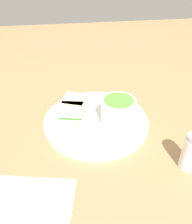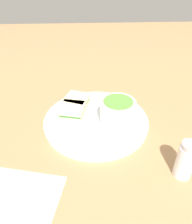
{
  "view_description": "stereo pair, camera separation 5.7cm",
  "coord_description": "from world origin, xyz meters",
  "px_view_note": "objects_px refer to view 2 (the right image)",
  "views": [
    {
      "loc": [
        -0.5,
        0.08,
        0.4
      ],
      "look_at": [
        0.0,
        0.0,
        0.04
      ],
      "focal_mm": 35.0,
      "sensor_mm": 36.0,
      "label": 1
    },
    {
      "loc": [
        -0.51,
        0.03,
        0.4
      ],
      "look_at": [
        0.0,
        0.0,
        0.04
      ],
      "focal_mm": 35.0,
      "sensor_mm": 36.0,
      "label": 2
    }
  ],
  "objects_px": {
    "sandwich_half_far": "(72,111)",
    "salt_shaker": "(186,160)",
    "spoon": "(103,137)",
    "soup_bowl": "(117,112)",
    "sandwich_half_near": "(77,101)"
  },
  "relations": [
    {
      "from": "sandwich_half_near",
      "to": "sandwich_half_far",
      "type": "bearing_deg",
      "value": 166.5
    },
    {
      "from": "spoon",
      "to": "sandwich_half_far",
      "type": "xyz_separation_m",
      "value": [
        0.1,
        0.08,
        0.01
      ]
    },
    {
      "from": "soup_bowl",
      "to": "sandwich_half_near",
      "type": "xyz_separation_m",
      "value": [
        0.09,
        0.11,
        -0.02
      ]
    },
    {
      "from": "spoon",
      "to": "sandwich_half_near",
      "type": "xyz_separation_m",
      "value": [
        0.15,
        0.07,
        0.01
      ]
    },
    {
      "from": "salt_shaker",
      "to": "sandwich_half_far",
      "type": "bearing_deg",
      "value": 50.01
    },
    {
      "from": "sandwich_half_near",
      "to": "salt_shaker",
      "type": "bearing_deg",
      "value": -137.38
    },
    {
      "from": "sandwich_half_far",
      "to": "salt_shaker",
      "type": "bearing_deg",
      "value": -129.99
    },
    {
      "from": "sandwich_half_far",
      "to": "salt_shaker",
      "type": "xyz_separation_m",
      "value": [
        -0.21,
        -0.25,
        0.01
      ]
    },
    {
      "from": "salt_shaker",
      "to": "soup_bowl",
      "type": "bearing_deg",
      "value": 36.63
    },
    {
      "from": "spoon",
      "to": "soup_bowl",
      "type": "bearing_deg",
      "value": 67.93
    },
    {
      "from": "spoon",
      "to": "sandwich_half_near",
      "type": "bearing_deg",
      "value": 127.59
    },
    {
      "from": "spoon",
      "to": "salt_shaker",
      "type": "bearing_deg",
      "value": -19.63
    },
    {
      "from": "sandwich_half_far",
      "to": "salt_shaker",
      "type": "distance_m",
      "value": 0.33
    },
    {
      "from": "sandwich_half_near",
      "to": "salt_shaker",
      "type": "height_order",
      "value": "salt_shaker"
    },
    {
      "from": "spoon",
      "to": "sandwich_half_far",
      "type": "height_order",
      "value": "sandwich_half_far"
    }
  ]
}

